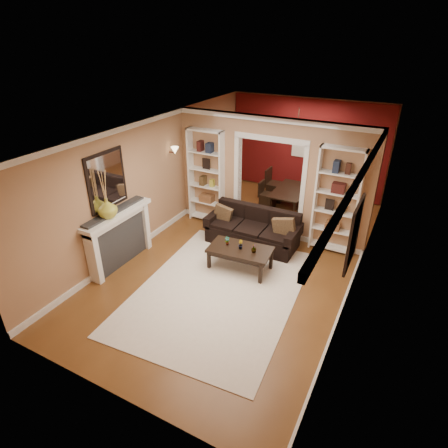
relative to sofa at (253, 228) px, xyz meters
The scene contains 30 objects.
floor 0.61m from the sofa, 82.75° to the right, with size 8.00×8.00×0.00m, color brown.
ceiling 2.34m from the sofa, 82.75° to the right, with size 8.00×8.00×0.00m, color white.
wall_back 3.67m from the sofa, 89.08° to the left, with size 8.00×8.00×0.00m, color #AA7D5A.
wall_front 4.55m from the sofa, 89.26° to the right, with size 8.00×8.00×0.00m, color #AA7D5A.
wall_left 2.43m from the sofa, 168.40° to the right, with size 8.00×8.00×0.00m, color #AA7D5A.
wall_right 2.53m from the sofa, 11.04° to the right, with size 8.00×8.00×0.00m, color #AA7D5A.
partition_wall 1.21m from the sofa, 85.64° to the left, with size 4.50×0.15×2.70m, color #AA7D5A.
red_back_panel 3.64m from the sofa, 89.07° to the left, with size 4.44×0.04×2.64m, color maroon.
dining_window 3.66m from the sofa, 89.06° to the left, with size 0.78×0.03×0.98m, color #8CA5CC.
area_rug 1.89m from the sofa, 85.64° to the right, with size 2.77×3.88×0.01m, color silver.
sofa is the anchor object (origin of this frame).
pillow_left 0.76m from the sofa, behind, with size 0.41×0.12×0.41m, color brown.
pillow_right 0.76m from the sofa, ahead, with size 0.46×0.13×0.46m, color brown.
coffee_table 1.04m from the sofa, 79.95° to the right, with size 1.24×0.67×0.47m, color black.
plant_left 1.03m from the sofa, 96.21° to the right, with size 0.10×0.07×0.19m, color #336626.
plant_center 1.04m from the sofa, 79.95° to the right, with size 0.10×0.08×0.18m, color #336626.
plant_right 1.13m from the sofa, 65.15° to the right, with size 0.10×0.10×0.18m, color #336626.
bookshelf_left 1.77m from the sofa, 158.77° to the left, with size 0.90×0.30×2.30m, color white.
bookshelf_right 1.86m from the sofa, 19.84° to the left, with size 0.90×0.30×2.30m, color white.
fireplace 2.82m from the sofa, 136.19° to the right, with size 0.32×1.70×1.16m, color white.
vase 3.13m from the sofa, 133.06° to the right, with size 0.37×0.37×0.39m, color #A8A836.
mirror 3.24m from the sofa, 138.09° to the right, with size 0.03×0.95×1.10m, color silver.
wall_sconce 2.54m from the sofa, behind, with size 0.18×0.18×0.22m, color #FFE0A5.
framed_art 2.93m from the sofa, 32.60° to the right, with size 0.04×0.85×1.05m, color black.
dining_table 2.27m from the sofa, 86.50° to the left, with size 0.82×1.46×0.51m, color black.
dining_chair_nw 2.00m from the sofa, 101.86° to the left, with size 0.37×0.37×0.75m, color black.
dining_chair_ne 2.08m from the sofa, 70.66° to the left, with size 0.44×0.44×0.89m, color black.
dining_chair_sw 2.59m from the sofa, 99.14° to the left, with size 0.45×0.45×0.92m, color black.
dining_chair_se 2.65m from the sofa, 74.96° to the left, with size 0.42×0.42×0.86m, color black.
chandelier 2.77m from the sofa, 88.54° to the left, with size 0.50×0.50×0.30m, color #3F231C.
Camera 1 is at (2.77, -6.30, 4.31)m, focal length 30.00 mm.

